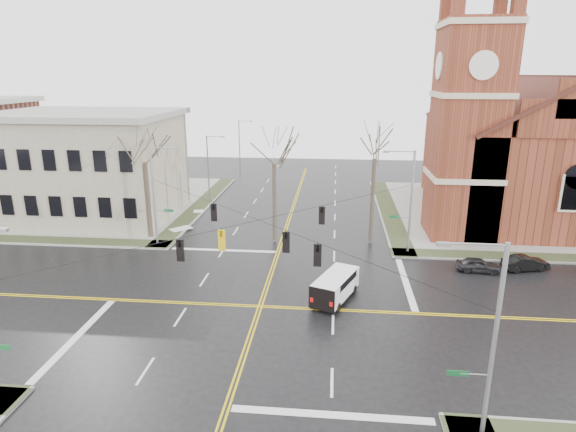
# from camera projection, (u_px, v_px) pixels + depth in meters

# --- Properties ---
(ground) EXTENTS (120.00, 120.00, 0.00)m
(ground) POSITION_uv_depth(u_px,v_px,m) (260.00, 306.00, 32.98)
(ground) COLOR black
(ground) RESTS_ON ground
(sidewalks) EXTENTS (80.00, 80.00, 0.17)m
(sidewalks) POSITION_uv_depth(u_px,v_px,m) (260.00, 305.00, 32.96)
(sidewalks) COLOR gray
(sidewalks) RESTS_ON ground
(road_markings) EXTENTS (100.00, 100.00, 0.01)m
(road_markings) POSITION_uv_depth(u_px,v_px,m) (260.00, 306.00, 32.98)
(road_markings) COLOR gold
(road_markings) RESTS_ON ground
(church) EXTENTS (24.28, 27.48, 27.50)m
(church) POSITION_uv_depth(u_px,v_px,m) (521.00, 140.00, 51.90)
(church) COLOR #602919
(church) RESTS_ON ground
(civic_building_a) EXTENTS (18.00, 14.00, 11.00)m
(civic_building_a) POSITION_uv_depth(u_px,v_px,m) (89.00, 167.00, 52.57)
(civic_building_a) COLOR gray
(civic_building_a) RESTS_ON ground
(signal_pole_ne) EXTENTS (2.75, 0.22, 9.00)m
(signal_pole_ne) POSITION_uv_depth(u_px,v_px,m) (409.00, 199.00, 41.48)
(signal_pole_ne) COLOR gray
(signal_pole_ne) RESTS_ON ground
(signal_pole_nw) EXTENTS (2.75, 0.22, 9.00)m
(signal_pole_nw) POSITION_uv_depth(u_px,v_px,m) (155.00, 193.00, 43.61)
(signal_pole_nw) COLOR gray
(signal_pole_nw) RESTS_ON ground
(signal_pole_se) EXTENTS (2.75, 0.22, 9.00)m
(signal_pole_se) POSITION_uv_depth(u_px,v_px,m) (490.00, 340.00, 19.54)
(signal_pole_se) COLOR gray
(signal_pole_se) RESTS_ON ground
(span_wires) EXTENTS (23.02, 23.02, 0.03)m
(span_wires) POSITION_uv_depth(u_px,v_px,m) (259.00, 220.00, 31.22)
(span_wires) COLOR black
(span_wires) RESTS_ON ground
(traffic_signals) EXTENTS (8.21, 8.26, 1.30)m
(traffic_signals) POSITION_uv_depth(u_px,v_px,m) (257.00, 234.00, 30.80)
(traffic_signals) COLOR black
(traffic_signals) RESTS_ON ground
(streetlight_north_a) EXTENTS (2.30, 0.20, 8.00)m
(streetlight_north_a) POSITION_uv_depth(u_px,v_px,m) (209.00, 165.00, 59.43)
(streetlight_north_a) COLOR gray
(streetlight_north_a) RESTS_ON ground
(streetlight_north_b) EXTENTS (2.30, 0.20, 8.00)m
(streetlight_north_b) POSITION_uv_depth(u_px,v_px,m) (240.00, 143.00, 78.51)
(streetlight_north_b) COLOR gray
(streetlight_north_b) RESTS_ON ground
(cargo_van) EXTENTS (3.52, 5.14, 1.83)m
(cargo_van) POSITION_uv_depth(u_px,v_px,m) (336.00, 285.00, 33.82)
(cargo_van) COLOR white
(cargo_van) RESTS_ON ground
(parked_car_a) EXTENTS (3.48, 1.62, 1.15)m
(parked_car_a) POSITION_uv_depth(u_px,v_px,m) (478.00, 265.00, 38.62)
(parked_car_a) COLOR black
(parked_car_a) RESTS_ON ground
(parked_car_b) EXTENTS (3.93, 2.19, 1.23)m
(parked_car_b) POSITION_uv_depth(u_px,v_px,m) (525.00, 263.00, 38.92)
(parked_car_b) COLOR black
(parked_car_b) RESTS_ON ground
(tree_nw_far) EXTENTS (4.00, 4.00, 10.89)m
(tree_nw_far) POSITION_uv_depth(u_px,v_px,m) (145.00, 157.00, 44.48)
(tree_nw_far) COLOR #3E3627
(tree_nw_far) RESTS_ON ground
(tree_nw_near) EXTENTS (4.00, 4.00, 10.95)m
(tree_nw_near) POSITION_uv_depth(u_px,v_px,m) (274.00, 159.00, 43.53)
(tree_nw_near) COLOR #3E3627
(tree_nw_near) RESTS_ON ground
(tree_ne) EXTENTS (4.00, 4.00, 11.72)m
(tree_ne) POSITION_uv_depth(u_px,v_px,m) (375.00, 153.00, 43.06)
(tree_ne) COLOR #3E3627
(tree_ne) RESTS_ON ground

